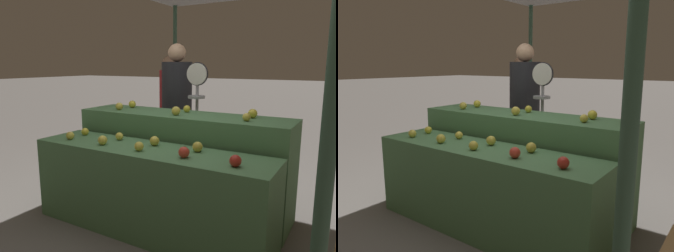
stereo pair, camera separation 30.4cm
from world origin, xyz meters
TOP-DOWN VIEW (x-y plane):
  - ground_plane at (0.00, 0.00)m, footprint 60.00×60.00m
  - display_counter_front at (0.00, 0.00)m, footprint 2.22×0.55m
  - display_counter_back at (0.00, 0.60)m, footprint 2.22×0.55m
  - apple_front_0 at (-0.83, -0.11)m, footprint 0.08×0.08m
  - apple_front_1 at (-0.42, -0.10)m, footprint 0.09×0.09m
  - apple_front_2 at (-0.01, -0.11)m, footprint 0.08×0.08m
  - apple_front_3 at (0.41, -0.10)m, footprint 0.09×0.09m
  - apple_front_4 at (0.83, -0.11)m, footprint 0.09×0.09m
  - apple_front_5 at (-0.85, 0.11)m, footprint 0.08×0.08m
  - apple_front_6 at (-0.41, 0.12)m, footprint 0.07×0.07m
  - apple_front_7 at (-0.00, 0.11)m, footprint 0.09×0.09m
  - apple_front_8 at (0.42, 0.12)m, footprint 0.09×0.09m
  - apple_back_0 at (-0.70, 0.49)m, footprint 0.08×0.08m
  - apple_back_1 at (0.01, 0.48)m, footprint 0.09×0.09m
  - apple_back_2 at (0.70, 0.50)m, footprint 0.07×0.07m
  - apple_back_3 at (-0.69, 0.71)m, footprint 0.08×0.08m
  - apple_back_4 at (0.01, 0.71)m, footprint 0.07×0.07m
  - apple_back_5 at (0.70, 0.70)m, footprint 0.09×0.09m
  - produce_scale at (-0.11, 1.18)m, footprint 0.27×0.20m
  - person_vendor_at_scale at (-0.52, 1.44)m, footprint 0.53×0.53m
  - person_customer_left at (-1.03, 2.11)m, footprint 0.33×0.33m

SIDE VIEW (x-z plane):
  - ground_plane at x=0.00m, z-range 0.00..0.00m
  - display_counter_front at x=0.00m, z-range 0.00..0.77m
  - display_counter_back at x=0.00m, z-range 0.00..1.00m
  - apple_front_6 at x=-0.41m, z-range 0.77..0.85m
  - apple_front_5 at x=-0.85m, z-range 0.77..0.85m
  - apple_front_0 at x=-0.83m, z-range 0.77..0.85m
  - apple_front_2 at x=-0.01m, z-range 0.77..0.85m
  - apple_front_1 at x=-0.42m, z-range 0.77..0.86m
  - apple_front_7 at x=0.00m, z-range 0.77..0.86m
  - apple_front_8 at x=0.42m, z-range 0.77..0.86m
  - apple_front_4 at x=0.83m, z-range 0.77..0.86m
  - apple_front_3 at x=0.41m, z-range 0.77..0.86m
  - person_customer_left at x=-1.03m, z-range 0.14..1.74m
  - person_vendor_at_scale at x=-0.52m, z-range 0.13..1.87m
  - apple_back_2 at x=0.70m, z-range 1.00..1.07m
  - apple_back_4 at x=0.01m, z-range 1.00..1.07m
  - apple_back_0 at x=-0.70m, z-range 1.00..1.08m
  - apple_back_3 at x=-0.69m, z-range 1.00..1.08m
  - apple_back_5 at x=0.70m, z-range 1.00..1.08m
  - apple_back_1 at x=0.01m, z-range 1.00..1.08m
  - produce_scale at x=-0.11m, z-range 0.34..1.85m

